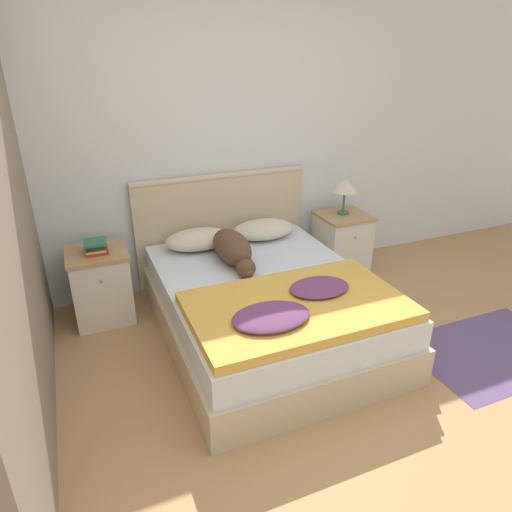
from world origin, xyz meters
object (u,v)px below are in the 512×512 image
at_px(nightstand_right, 342,243).
at_px(pillow_right, 263,229).
at_px(book_stack, 96,247).
at_px(pillow_left, 198,239).
at_px(dog, 233,249).
at_px(table_lamp, 345,186).
at_px(bed, 266,307).
at_px(nightstand_left, 101,285).

relative_size(nightstand_right, pillow_right, 1.05).
relative_size(nightstand_right, book_stack, 2.95).
relative_size(pillow_left, pillow_right, 1.00).
xyz_separation_m(pillow_left, book_stack, (-0.81, -0.03, 0.08)).
bearing_deg(dog, table_lamp, 16.75).
xyz_separation_m(bed, book_stack, (-1.11, 0.70, 0.40)).
height_order(nightstand_left, dog, dog).
height_order(nightstand_left, nightstand_right, same).
xyz_separation_m(bed, table_lamp, (1.11, 0.74, 0.62)).
relative_size(bed, book_stack, 9.70).
bearing_deg(nightstand_left, pillow_left, 1.38).
xyz_separation_m(nightstand_right, dog, (-1.23, -0.35, 0.29)).
xyz_separation_m(nightstand_left, nightstand_right, (2.22, 0.00, 0.00)).
relative_size(nightstand_left, dog, 0.78).
bearing_deg(nightstand_right, bed, -147.25).
distance_m(bed, nightstand_left, 1.32).
bearing_deg(nightstand_right, nightstand_left, 180.00).
xyz_separation_m(dog, book_stack, (-0.99, 0.34, 0.05)).
bearing_deg(bed, table_lamp, 33.47).
relative_size(nightstand_right, pillow_left, 1.05).
height_order(bed, nightstand_right, nightstand_right).
height_order(nightstand_right, pillow_right, pillow_right).
distance_m(nightstand_right, dog, 1.32).
height_order(bed, pillow_right, pillow_right).
distance_m(nightstand_left, table_lamp, 2.29).
relative_size(pillow_right, book_stack, 2.80).
height_order(pillow_left, table_lamp, table_lamp).
bearing_deg(pillow_left, pillow_right, 0.00).
bearing_deg(bed, nightstand_left, 147.25).
distance_m(nightstand_left, book_stack, 0.34).
relative_size(bed, table_lamp, 5.66).
distance_m(bed, dog, 0.52).
height_order(bed, table_lamp, table_lamp).
distance_m(bed, table_lamp, 1.47).
xyz_separation_m(pillow_right, table_lamp, (0.82, 0.00, 0.30)).
height_order(nightstand_left, book_stack, book_stack).
bearing_deg(pillow_left, nightstand_left, -178.62).
bearing_deg(table_lamp, nightstand_left, -179.49).
bearing_deg(book_stack, nightstand_right, 0.31).
height_order(pillow_left, pillow_right, same).
xyz_separation_m(book_stack, table_lamp, (2.22, 0.03, 0.22)).
distance_m(pillow_right, dog, 0.56).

